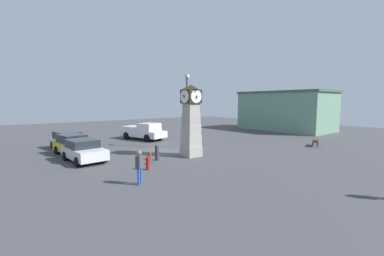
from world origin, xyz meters
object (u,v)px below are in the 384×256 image
Objects in this scene: bollard_near_tower at (148,163)px; car_near_tower at (73,145)px; car_by_building at (84,150)px; pickup_truck at (143,131)px; bollard_mid_row at (150,158)px; bollard_far_row at (157,152)px; bench at (316,141)px; street_lamp_near_road at (187,106)px; car_navy_sedan at (68,140)px; clock_tower at (191,121)px; pedestrian_near_bench at (140,165)px.

bollard_near_tower is 8.07m from car_near_tower.
pickup_truck is at bearing 130.04° from car_by_building.
bollard_far_row reaches higher than bollard_mid_row.
street_lamp_near_road is at bearing -122.28° from bench.
bollard_far_row is at bearing -21.76° from pickup_truck.
car_near_tower reaches higher than car_navy_sedan.
bollard_far_row is 9.51m from car_navy_sedan.
bollard_far_row is (-0.41, -2.76, -2.12)m from clock_tower.
street_lamp_near_road is at bearing 68.75° from car_near_tower.
bollard_near_tower is at bearing -97.64° from bench.
bench is at bearing 69.70° from car_by_building.
pedestrian_near_bench is at bearing -27.72° from pickup_truck.
bollard_far_row is at bearing 140.82° from pedestrian_near_bench.
bollard_mid_row is at bearing -59.67° from street_lamp_near_road.
pickup_truck reaches higher than car_navy_sedan.
car_navy_sedan is at bearing -124.34° from bench.
bollard_mid_row is 0.79× the size of bollard_far_row.
car_by_building is 7.13m from pedestrian_near_bench.
bollard_far_row is 10.40m from pickup_truck.
bench is at bearing 78.16° from bollard_mid_row.
bench is (4.14, 14.76, -0.05)m from bollard_far_row.
car_near_tower is at bearing -154.08° from bollard_mid_row.
clock_tower is 6.27× the size of bollard_near_tower.
bollard_near_tower is 1.31m from bollard_mid_row.
pedestrian_near_bench is at bearing 4.60° from car_near_tower.
pedestrian_near_bench is at bearing -35.33° from bollard_mid_row.
pickup_truck is 3.42× the size of bench.
pedestrian_near_bench reaches higher than bollard_far_row.
clock_tower is at bearing 36.59° from car_navy_sedan.
street_lamp_near_road reaches higher than pedestrian_near_bench.
bollard_mid_row is 0.51× the size of pedestrian_near_bench.
car_navy_sedan is 22.67m from bench.
bollard_far_row is 0.27× the size of car_near_tower.
clock_tower is 4.43m from bollard_mid_row.
car_near_tower is (-5.75, -4.23, 0.22)m from bollard_far_row.
pedestrian_near_bench is at bearing -50.10° from street_lamp_near_road.
car_near_tower is at bearing -111.25° from street_lamp_near_road.
pedestrian_near_bench is 0.27× the size of street_lamp_near_road.
bollard_far_row is (-1.93, 1.76, 0.14)m from bollard_near_tower.
bollard_near_tower is 5.40m from car_by_building.
clock_tower is 3.42m from street_lamp_near_road.
street_lamp_near_road is (-3.20, 5.48, 3.30)m from bollard_mid_row.
bollard_far_row is at bearing -61.88° from street_lamp_near_road.
pickup_truck is (-9.65, 3.85, 0.36)m from bollard_far_row.
bollard_near_tower is 0.76× the size of bollard_far_row.
pickup_truck is (-11.58, 5.61, 0.49)m from bollard_near_tower.
bollard_mid_row is 0.16× the size of pickup_truck.
car_navy_sedan is at bearing -162.83° from bollard_mid_row.
bollard_near_tower is 12.88m from pickup_truck.
clock_tower is at bearing 96.25° from bollard_mid_row.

